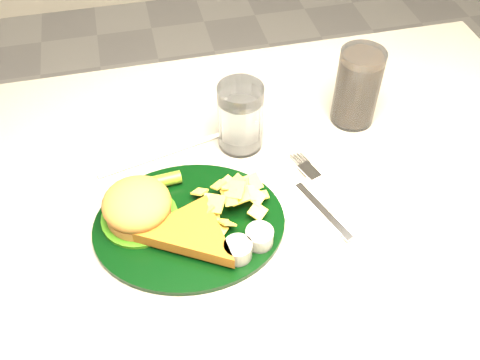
{
  "coord_description": "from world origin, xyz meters",
  "views": [
    {
      "loc": [
        -0.1,
        -0.49,
        1.37
      ],
      "look_at": [
        0.02,
        0.02,
        0.8
      ],
      "focal_mm": 40.0,
      "sensor_mm": 36.0,
      "label": 1
    }
  ],
  "objects": [
    {
      "name": "dinner_plate",
      "position": [
        -0.07,
        -0.01,
        0.78
      ],
      "size": [
        0.3,
        0.26,
        0.06
      ],
      "primitive_type": null,
      "rotation": [
        0.0,
        0.0,
        -0.1
      ],
      "color": "black",
      "rests_on": "table"
    },
    {
      "name": "fork_napkin",
      "position": [
        0.13,
        -0.02,
        0.76
      ],
      "size": [
        0.17,
        0.19,
        0.01
      ],
      "primitive_type": null,
      "rotation": [
        0.0,
        0.0,
        0.34
      ],
      "color": "silver",
      "rests_on": "table"
    },
    {
      "name": "water_glass",
      "position": [
        0.05,
        0.14,
        0.81
      ],
      "size": [
        0.09,
        0.09,
        0.12
      ],
      "primitive_type": "cylinder",
      "rotation": [
        0.0,
        0.0,
        0.32
      ],
      "color": "white",
      "rests_on": "table"
    },
    {
      "name": "cola_glass",
      "position": [
        0.25,
        0.16,
        0.82
      ],
      "size": [
        0.08,
        0.08,
        0.14
      ],
      "primitive_type": "cylinder",
      "rotation": [
        0.0,
        0.0,
        0.04
      ],
      "color": "black",
      "rests_on": "table"
    },
    {
      "name": "wrapped_straw",
      "position": [
        -0.08,
        0.14,
        0.75
      ],
      "size": [
        0.24,
        0.13,
        0.01
      ],
      "primitive_type": null,
      "rotation": [
        0.0,
        0.0,
        0.24
      ],
      "color": "silver",
      "rests_on": "table"
    },
    {
      "name": "table",
      "position": [
        0.0,
        0.0,
        0.38
      ],
      "size": [
        1.2,
        0.8,
        0.75
      ],
      "primitive_type": null,
      "color": "gray",
      "rests_on": "ground"
    }
  ]
}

